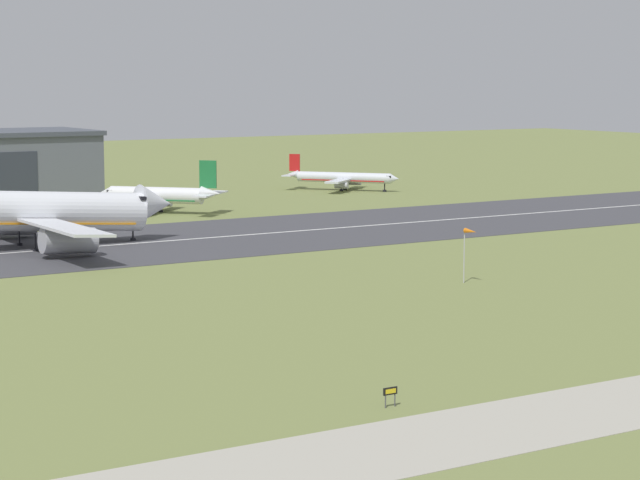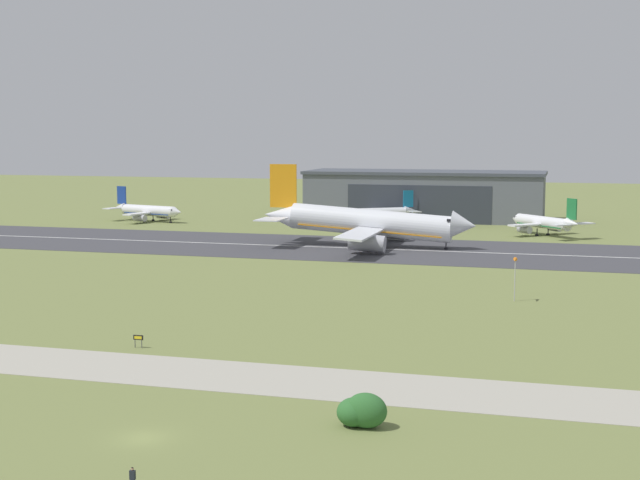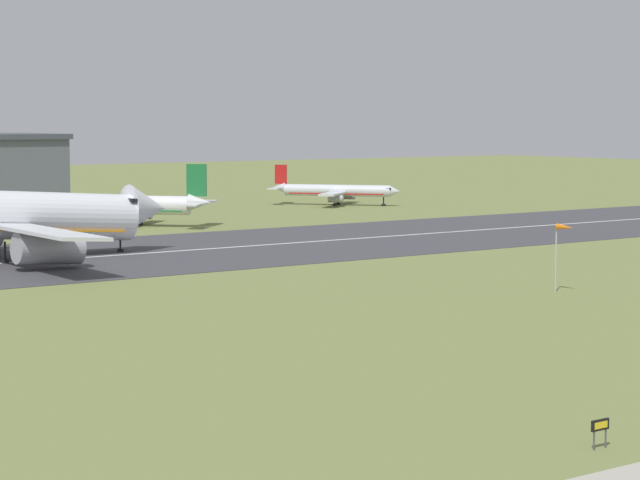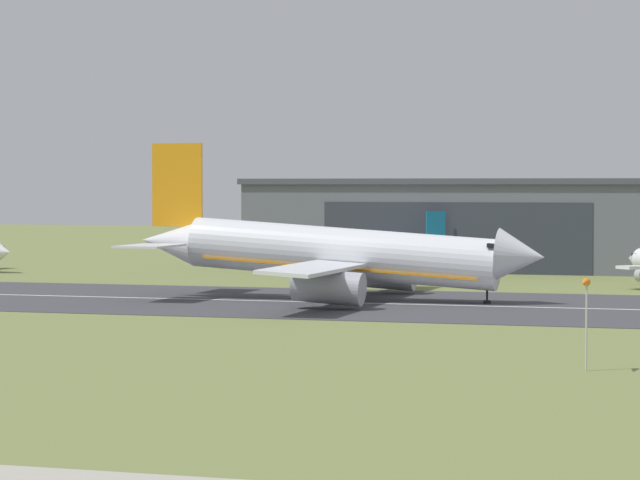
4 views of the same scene
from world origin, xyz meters
TOP-DOWN VIEW (x-y plane):
  - ground_plane at (0.00, 62.60)m, footprint 706.21×706.21m
  - runway_strip at (0.00, 125.20)m, footprint 466.21×42.85m
  - runway_centreline at (0.00, 125.20)m, footprint 419.59×0.70m
  - taxiway_road at (0.00, 19.84)m, footprint 349.66×11.42m
  - hangar_building at (-7.65, 196.73)m, footprint 69.55×24.38m
  - airplane_landing at (-9.40, 128.51)m, footprint 48.66×49.93m
  - airplane_parked_west at (27.53, 161.96)m, footprint 21.45×22.26m
  - airplane_parked_east at (-16.69, 178.80)m, footprint 19.94×18.09m
  - airplane_parked_far_east at (-83.52, 168.31)m, footprint 25.38×19.64m
  - shrub_clump at (16.75, 7.66)m, footprint 4.45×2.92m
  - windsock_pole at (25.95, 69.77)m, footprint 0.62×2.31m
  - runway_sign at (-15.00, 28.46)m, footprint 1.24×0.14m
  - spectator_left at (4.32, -10.11)m, footprint 0.40×0.24m

SIDE VIEW (x-z plane):
  - ground_plane at x=0.00m, z-range 0.00..0.00m
  - taxiway_road at x=0.00m, z-range 0.00..0.05m
  - runway_strip at x=0.00m, z-range 0.00..0.06m
  - runway_centreline at x=0.00m, z-range 0.06..0.07m
  - spectator_left at x=4.32m, z-range 0.04..1.77m
  - runway_sign at x=-15.00m, z-range 0.35..1.90m
  - shrub_clump at x=16.75m, z-range -0.13..2.95m
  - airplane_parked_far_east at x=-83.52m, z-range -1.86..8.06m
  - airplane_parked_east at x=-16.69m, z-range -1.52..7.85m
  - airplane_parked_west at x=27.53m, z-range -1.68..8.21m
  - airplane_landing at x=-9.40m, z-range -3.86..14.46m
  - windsock_pole at x=25.95m, z-range 2.61..9.33m
  - hangar_building at x=-7.65m, z-range 0.02..14.34m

